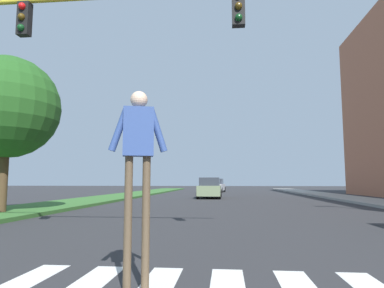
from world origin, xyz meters
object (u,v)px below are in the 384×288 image
at_px(traffic_light_gantry, 22,49).
at_px(pedestrian_performer, 138,155).
at_px(tree_mid, 7,107).
at_px(sedan_distant, 217,186).
at_px(sedan_midblock, 210,188).

relative_size(traffic_light_gantry, pedestrian_performer, 3.66).
height_order(tree_mid, pedestrian_performer, tree_mid).
bearing_deg(tree_mid, sedan_distant, 75.56).
bearing_deg(traffic_light_gantry, pedestrian_performer, -39.65).
bearing_deg(tree_mid, sedan_midblock, 63.33).
bearing_deg(pedestrian_performer, traffic_light_gantry, 140.35).
xyz_separation_m(pedestrian_performer, sedan_distant, (-0.05, 37.89, -0.90)).
bearing_deg(sedan_midblock, tree_mid, -116.67).
bearing_deg(pedestrian_performer, sedan_distant, 90.07).
bearing_deg(traffic_light_gantry, tree_mid, 126.47).
xyz_separation_m(tree_mid, sedan_distant, (7.58, 29.44, -3.53)).
relative_size(pedestrian_performer, sedan_distant, 0.56).
height_order(tree_mid, sedan_midblock, tree_mid).
xyz_separation_m(tree_mid, sedan_midblock, (7.43, 14.80, -3.53)).
height_order(tree_mid, sedan_distant, tree_mid).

